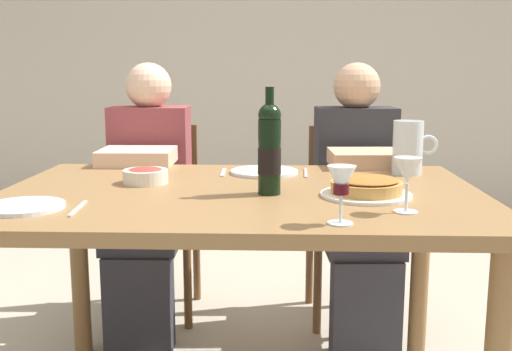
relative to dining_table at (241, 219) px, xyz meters
name	(u,v)px	position (x,y,z in m)	size (l,w,h in m)	color
back_wall	(263,31)	(0.00, 2.63, 0.73)	(8.00, 0.10, 2.80)	beige
dining_table	(241,219)	(0.00, 0.00, 0.00)	(1.50, 1.00, 0.76)	olive
wine_bottle	(269,149)	(0.09, -0.05, 0.23)	(0.07, 0.07, 0.32)	black
water_pitcher	(408,151)	(0.58, 0.32, 0.18)	(0.16, 0.11, 0.19)	silver
baked_tart	(366,187)	(0.38, -0.08, 0.12)	(0.27, 0.27, 0.06)	white
salad_bowl	(145,175)	(-0.32, 0.11, 0.12)	(0.15, 0.15, 0.05)	silver
wine_glass_left_diner	(341,183)	(0.27, -0.40, 0.19)	(0.07, 0.07, 0.14)	silver
wine_glass_right_diner	(407,173)	(0.46, -0.28, 0.20)	(0.07, 0.07, 0.15)	silver
dinner_plate_left_setting	(23,207)	(-0.58, -0.27, 0.10)	(0.22, 0.22, 0.01)	silver
dinner_plate_right_setting	(264,172)	(0.07, 0.31, 0.10)	(0.24, 0.24, 0.01)	silver
knife_left_setting	(78,208)	(-0.43, -0.27, 0.09)	(0.18, 0.01, 0.01)	silver
knife_right_setting	(306,173)	(0.22, 0.31, 0.09)	(0.18, 0.01, 0.01)	silver
spoon_right_setting	(223,172)	(-0.08, 0.31, 0.09)	(0.16, 0.01, 0.01)	silver
chair_left	(157,206)	(-0.45, 0.91, -0.17)	(0.41, 0.41, 0.87)	brown
diner_left	(147,191)	(-0.45, 0.67, -0.05)	(0.34, 0.51, 1.16)	#8E3D42
chair_right	(349,208)	(0.45, 0.89, -0.17)	(0.42, 0.42, 0.87)	brown
diner_right	(359,193)	(0.46, 0.66, -0.05)	(0.35, 0.52, 1.16)	#2D2D33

